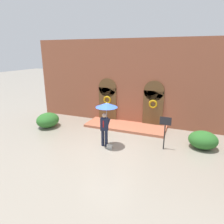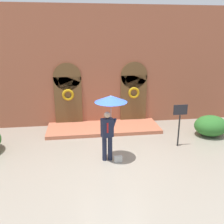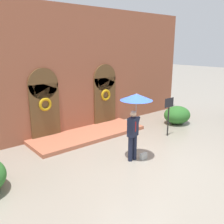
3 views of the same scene
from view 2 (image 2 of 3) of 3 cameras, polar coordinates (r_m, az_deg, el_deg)
The scene contains 6 objects.
ground_plane at distance 9.04m, azimuth 0.22°, elevation -11.04°, with size 80.00×80.00×0.00m, color gray.
building_facade at distance 12.19m, azimuth -2.62°, elevation 9.67°, with size 14.00×2.30×5.60m.
person_with_umbrella at distance 8.38m, azimuth -0.47°, elevation 0.80°, with size 1.10×1.10×2.36m.
handbag at distance 8.91m, azimuth 1.41°, elevation -10.69°, with size 0.28×0.12×0.22m, color #B7B7B2.
sign_post at distance 10.06m, azimuth 15.22°, elevation -1.45°, with size 0.56×0.06×1.72m.
shrub_right at distance 11.82m, azimuth 21.64°, elevation -2.93°, with size 1.44×1.26×0.90m, color #2D6B28.
Camera 2 is at (-1.15, -7.87, 4.29)m, focal length 40.00 mm.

